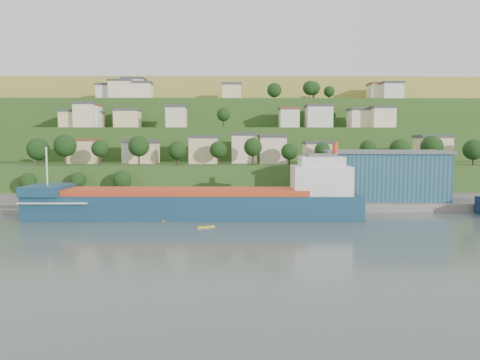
{
  "coord_description": "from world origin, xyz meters",
  "views": [
    {
      "loc": [
        -5.0,
        -96.19,
        17.39
      ],
      "look_at": [
        -3.24,
        15.0,
        7.96
      ],
      "focal_mm": 35.0,
      "sensor_mm": 36.0,
      "label": 1
    }
  ],
  "objects_px": {
    "warehouse": "(383,174)",
    "cargo_ship_near": "(205,204)",
    "caravan": "(42,199)",
    "kayak_orange": "(170,220)"
  },
  "relations": [
    {
      "from": "warehouse",
      "to": "cargo_ship_near",
      "type": "bearing_deg",
      "value": -150.61
    },
    {
      "from": "caravan",
      "to": "kayak_orange",
      "type": "distance_m",
      "value": 40.12
    },
    {
      "from": "kayak_orange",
      "to": "warehouse",
      "type": "bearing_deg",
      "value": 21.97
    },
    {
      "from": "cargo_ship_near",
      "to": "caravan",
      "type": "relative_size",
      "value": 12.6
    },
    {
      "from": "cargo_ship_near",
      "to": "kayak_orange",
      "type": "distance_m",
      "value": 9.42
    },
    {
      "from": "cargo_ship_near",
      "to": "warehouse",
      "type": "distance_m",
      "value": 50.64
    },
    {
      "from": "caravan",
      "to": "kayak_orange",
      "type": "height_order",
      "value": "caravan"
    },
    {
      "from": "cargo_ship_near",
      "to": "caravan",
      "type": "xyz_separation_m",
      "value": [
        -42.33,
        13.94,
        -0.47
      ]
    },
    {
      "from": "warehouse",
      "to": "kayak_orange",
      "type": "xyz_separation_m",
      "value": [
        -53.82,
        -24.43,
        -8.2
      ]
    },
    {
      "from": "caravan",
      "to": "kayak_orange",
      "type": "bearing_deg",
      "value": -21.77
    }
  ]
}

